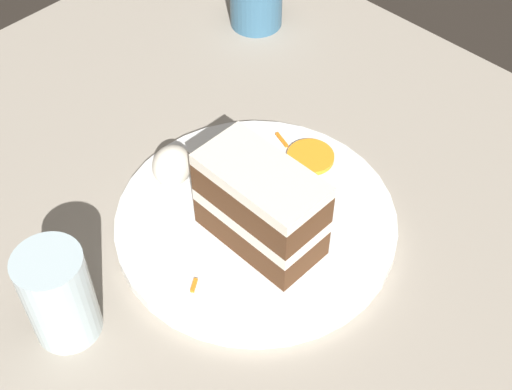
% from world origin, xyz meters
% --- Properties ---
extents(ground_plane, '(6.00, 6.00, 0.00)m').
position_xyz_m(ground_plane, '(0.00, 0.00, 0.00)').
color(ground_plane, black).
rests_on(ground_plane, ground).
extents(dining_table, '(0.95, 1.14, 0.03)m').
position_xyz_m(dining_table, '(0.00, 0.00, 0.01)').
color(dining_table, gray).
rests_on(dining_table, ground).
extents(plate, '(0.30, 0.30, 0.02)m').
position_xyz_m(plate, '(0.05, 0.06, 0.03)').
color(plate, white).
rests_on(plate, dining_table).
extents(cake_slice, '(0.07, 0.13, 0.10)m').
position_xyz_m(cake_slice, '(0.03, 0.04, 0.09)').
color(cake_slice, '#4C2D19').
rests_on(cake_slice, plate).
extents(cream_dollop, '(0.05, 0.04, 0.05)m').
position_xyz_m(cream_dollop, '(0.02, 0.16, 0.06)').
color(cream_dollop, silver).
rests_on(cream_dollop, plate).
extents(orange_garnish, '(0.05, 0.05, 0.01)m').
position_xyz_m(orange_garnish, '(0.16, 0.07, 0.04)').
color(orange_garnish, orange).
rests_on(orange_garnish, plate).
extents(carrot_shreds_scatter, '(0.23, 0.13, 0.00)m').
position_xyz_m(carrot_shreds_scatter, '(0.08, 0.12, 0.04)').
color(carrot_shreds_scatter, orange).
rests_on(carrot_shreds_scatter, plate).
extents(drinking_glass, '(0.06, 0.06, 0.11)m').
position_xyz_m(drinking_glass, '(-0.17, 0.10, 0.07)').
color(drinking_glass, silver).
rests_on(drinking_glass, dining_table).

